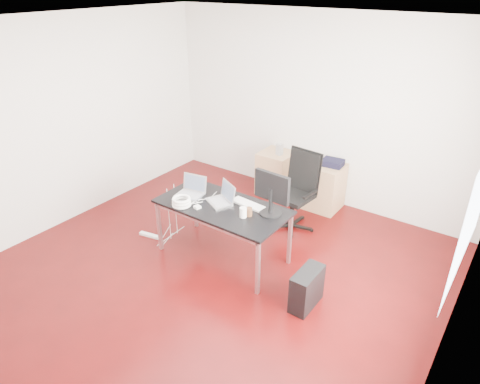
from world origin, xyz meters
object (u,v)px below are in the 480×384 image
Objects in this scene: pc_tower at (307,289)px; filing_cabinet_right at (324,187)px; desk at (222,209)px; office_chair at (297,187)px; filing_cabinet_left at (276,173)px.

filing_cabinet_right is at bearing 111.43° from pc_tower.
filing_cabinet_right is at bearing 76.22° from desk.
filing_cabinet_right is 1.56× the size of pc_tower.
office_chair is 1.07m from filing_cabinet_left.
desk reaches higher than filing_cabinet_left.
desk is 1.37m from pc_tower.
office_chair is at bearing 72.52° from desk.
filing_cabinet_left is (-0.76, 0.71, -0.26)m from office_chair.
office_chair is at bearing 123.38° from pc_tower.
filing_cabinet_right is 2.26m from pc_tower.
desk is at bearing 171.37° from pc_tower.
office_chair is at bearing -97.37° from filing_cabinet_right.
office_chair is 0.76m from filing_cabinet_right.
pc_tower is at bearing -8.99° from desk.
pc_tower is (1.28, -0.20, -0.46)m from desk.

